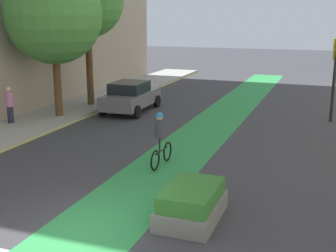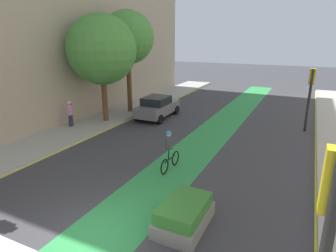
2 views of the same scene
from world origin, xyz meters
TOP-DOWN VIEW (x-y plane):
  - ground_plane at (0.00, 0.00)m, footprint 120.00×120.00m
  - bike_lane_paint at (0.24, 0.00)m, footprint 2.40×60.00m
  - traffic_signal_near_right at (5.70, -1.50)m, footprint 0.35×0.52m
  - traffic_signal_far_right at (5.33, 14.06)m, footprint 0.35×0.52m
  - car_grey_left_far at (-4.51, 12.76)m, footprint 2.14×4.26m
  - cyclist_in_lane at (0.09, 5.14)m, footprint 0.32×1.73m
  - pedestrian_sidewalk_left_a at (-8.28, 7.99)m, footprint 0.34×0.34m
  - street_tree_near at (-7.06, 13.07)m, footprint 3.86×3.86m
  - street_tree_far at (-7.12, 10.10)m, footprint 4.51×4.51m
  - median_planter at (2.24, 1.70)m, footprint 1.34×2.15m

SIDE VIEW (x-z plane):
  - ground_plane at x=0.00m, z-range 0.00..0.00m
  - bike_lane_paint at x=0.24m, z-range 0.00..0.01m
  - median_planter at x=2.24m, z-range -0.02..0.83m
  - car_grey_left_far at x=-4.51m, z-range 0.02..1.59m
  - cyclist_in_lane at x=0.09m, z-range 0.04..1.90m
  - pedestrian_sidewalk_left_a at x=-8.28m, z-range 0.16..1.81m
  - traffic_signal_far_right at x=5.33m, z-range 0.79..4.65m
  - traffic_signal_near_right at x=5.70m, z-range 0.86..5.15m
  - street_tree_far at x=-7.12m, z-range 1.38..8.37m
  - street_tree_near at x=-7.06m, z-range 1.90..9.32m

